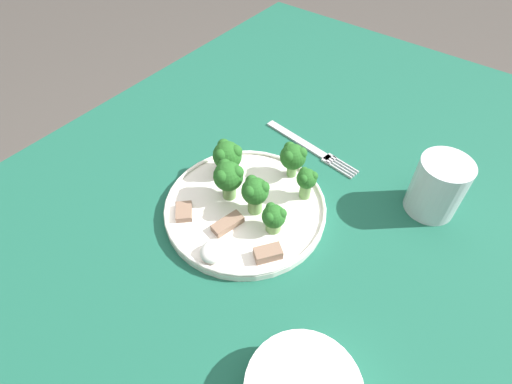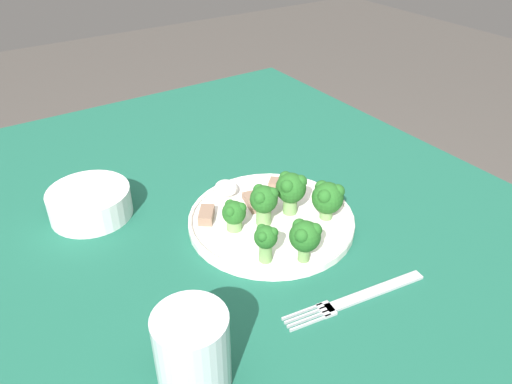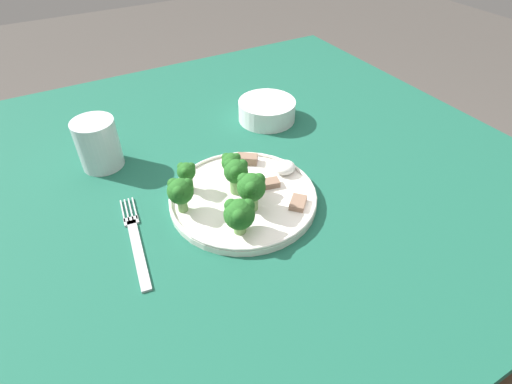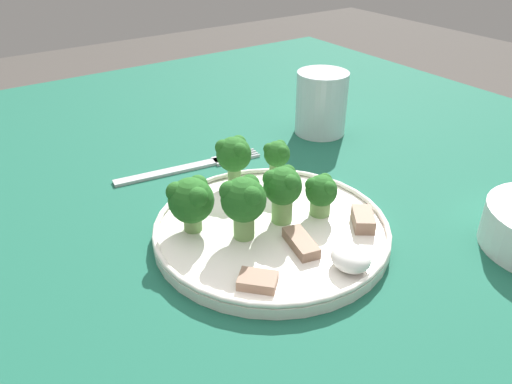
{
  "view_description": "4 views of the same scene",
  "coord_description": "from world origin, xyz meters",
  "px_view_note": "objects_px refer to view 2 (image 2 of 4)",
  "views": [
    {
      "loc": [
        0.36,
        0.16,
        1.27
      ],
      "look_at": [
        0.02,
        -0.1,
        0.79
      ],
      "focal_mm": 28.0,
      "sensor_mm": 36.0,
      "label": 1
    },
    {
      "loc": [
        -0.47,
        0.26,
        1.23
      ],
      "look_at": [
        0.06,
        -0.09,
        0.82
      ],
      "focal_mm": 35.0,
      "sensor_mm": 36.0,
      "label": 2
    },
    {
      "loc": [
        -0.2,
        -0.57,
        1.24
      ],
      "look_at": [
        0.06,
        -0.12,
        0.79
      ],
      "focal_mm": 28.0,
      "sensor_mm": 36.0,
      "label": 3
    },
    {
      "loc": [
        0.41,
        -0.37,
        1.09
      ],
      "look_at": [
        0.03,
        -0.11,
        0.82
      ],
      "focal_mm": 35.0,
      "sensor_mm": 36.0,
      "label": 4
    }
  ],
  "objects_px": {
    "fork": "(357,298)",
    "cream_bowl": "(90,203)",
    "drinking_glass": "(193,355)",
    "dinner_plate": "(271,220)"
  },
  "relations": [
    {
      "from": "dinner_plate",
      "to": "drinking_glass",
      "type": "distance_m",
      "value": 0.3
    },
    {
      "from": "fork",
      "to": "cream_bowl",
      "type": "xyz_separation_m",
      "value": [
        0.38,
        0.23,
        0.02
      ]
    },
    {
      "from": "fork",
      "to": "cream_bowl",
      "type": "relative_size",
      "value": 1.62
    },
    {
      "from": "fork",
      "to": "cream_bowl",
      "type": "distance_m",
      "value": 0.44
    },
    {
      "from": "fork",
      "to": "drinking_glass",
      "type": "bearing_deg",
      "value": 88.57
    },
    {
      "from": "dinner_plate",
      "to": "cream_bowl",
      "type": "xyz_separation_m",
      "value": [
        0.18,
        0.22,
        0.01
      ]
    },
    {
      "from": "dinner_plate",
      "to": "cream_bowl",
      "type": "distance_m",
      "value": 0.29
    },
    {
      "from": "fork",
      "to": "drinking_glass",
      "type": "height_order",
      "value": "drinking_glass"
    },
    {
      "from": "dinner_plate",
      "to": "fork",
      "type": "bearing_deg",
      "value": -179.72
    },
    {
      "from": "dinner_plate",
      "to": "fork",
      "type": "distance_m",
      "value": 0.19
    }
  ]
}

